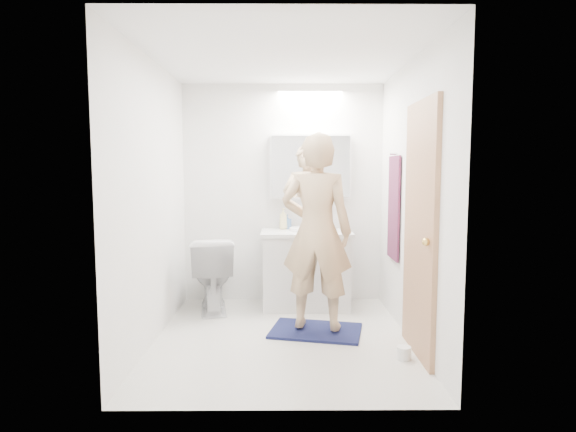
{
  "coord_description": "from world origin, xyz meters",
  "views": [
    {
      "loc": [
        0.02,
        -4.03,
        1.47
      ],
      "look_at": [
        0.05,
        0.25,
        1.05
      ],
      "focal_mm": 29.61,
      "sensor_mm": 36.0,
      "label": 1
    }
  ],
  "objects_px": {
    "toilet": "(212,273)",
    "soap_bottle_a": "(283,219)",
    "vanity_cabinet": "(306,271)",
    "person": "(316,232)",
    "medicine_cabinet": "(310,167)",
    "toilet_paper_roll": "(404,353)",
    "toothbrush_cup": "(322,225)",
    "soap_bottle_b": "(287,222)"
  },
  "relations": [
    {
      "from": "soap_bottle_b",
      "to": "toothbrush_cup",
      "type": "relative_size",
      "value": 1.82
    },
    {
      "from": "toilet",
      "to": "soap_bottle_a",
      "type": "bearing_deg",
      "value": -169.74
    },
    {
      "from": "soap_bottle_b",
      "to": "toothbrush_cup",
      "type": "distance_m",
      "value": 0.39
    },
    {
      "from": "medicine_cabinet",
      "to": "toilet",
      "type": "xyz_separation_m",
      "value": [
        -1.04,
        -0.33,
        -1.11
      ]
    },
    {
      "from": "toilet",
      "to": "soap_bottle_b",
      "type": "height_order",
      "value": "soap_bottle_b"
    },
    {
      "from": "medicine_cabinet",
      "to": "person",
      "type": "height_order",
      "value": "medicine_cabinet"
    },
    {
      "from": "vanity_cabinet",
      "to": "soap_bottle_b",
      "type": "bearing_deg",
      "value": 138.19
    },
    {
      "from": "medicine_cabinet",
      "to": "soap_bottle_b",
      "type": "height_order",
      "value": "medicine_cabinet"
    },
    {
      "from": "vanity_cabinet",
      "to": "toilet_paper_roll",
      "type": "distance_m",
      "value": 1.63
    },
    {
      "from": "vanity_cabinet",
      "to": "soap_bottle_a",
      "type": "relative_size",
      "value": 3.92
    },
    {
      "from": "toothbrush_cup",
      "to": "toilet_paper_roll",
      "type": "xyz_separation_m",
      "value": [
        0.51,
        -1.59,
        -0.81
      ]
    },
    {
      "from": "soap_bottle_a",
      "to": "toothbrush_cup",
      "type": "height_order",
      "value": "soap_bottle_a"
    },
    {
      "from": "vanity_cabinet",
      "to": "toothbrush_cup",
      "type": "xyz_separation_m",
      "value": [
        0.18,
        0.16,
        0.47
      ]
    },
    {
      "from": "vanity_cabinet",
      "to": "soap_bottle_a",
      "type": "height_order",
      "value": "soap_bottle_a"
    },
    {
      "from": "toilet_paper_roll",
      "to": "toilet",
      "type": "bearing_deg",
      "value": 141.96
    },
    {
      "from": "vanity_cabinet",
      "to": "medicine_cabinet",
      "type": "xyz_separation_m",
      "value": [
        0.05,
        0.21,
        1.11
      ]
    },
    {
      "from": "medicine_cabinet",
      "to": "soap_bottle_a",
      "type": "xyz_separation_m",
      "value": [
        -0.3,
        -0.06,
        -0.57
      ]
    },
    {
      "from": "person",
      "to": "medicine_cabinet",
      "type": "bearing_deg",
      "value": -77.33
    },
    {
      "from": "person",
      "to": "vanity_cabinet",
      "type": "bearing_deg",
      "value": -73.68
    },
    {
      "from": "vanity_cabinet",
      "to": "toilet_paper_roll",
      "type": "height_order",
      "value": "vanity_cabinet"
    },
    {
      "from": "toilet_paper_roll",
      "to": "vanity_cabinet",
      "type": "bearing_deg",
      "value": 115.95
    },
    {
      "from": "vanity_cabinet",
      "to": "person",
      "type": "relative_size",
      "value": 0.52
    },
    {
      "from": "toilet_paper_roll",
      "to": "soap_bottle_b",
      "type": "bearing_deg",
      "value": 119.12
    },
    {
      "from": "medicine_cabinet",
      "to": "toilet_paper_roll",
      "type": "height_order",
      "value": "medicine_cabinet"
    },
    {
      "from": "person",
      "to": "toilet",
      "type": "bearing_deg",
      "value": -21.24
    },
    {
      "from": "toilet",
      "to": "vanity_cabinet",
      "type": "bearing_deg",
      "value": 177.25
    },
    {
      "from": "toothbrush_cup",
      "to": "soap_bottle_b",
      "type": "bearing_deg",
      "value": 177.02
    },
    {
      "from": "toothbrush_cup",
      "to": "medicine_cabinet",
      "type": "bearing_deg",
      "value": 159.3
    },
    {
      "from": "vanity_cabinet",
      "to": "soap_bottle_b",
      "type": "xyz_separation_m",
      "value": [
        -0.2,
        0.18,
        0.51
      ]
    },
    {
      "from": "soap_bottle_a",
      "to": "soap_bottle_b",
      "type": "distance_m",
      "value": 0.06
    },
    {
      "from": "soap_bottle_a",
      "to": "toilet_paper_roll",
      "type": "height_order",
      "value": "soap_bottle_a"
    },
    {
      "from": "toilet",
      "to": "toilet_paper_roll",
      "type": "xyz_separation_m",
      "value": [
        1.68,
        -1.32,
        -0.34
      ]
    },
    {
      "from": "soap_bottle_a",
      "to": "person",
      "type": "bearing_deg",
      "value": -72.7
    },
    {
      "from": "toilet",
      "to": "soap_bottle_a",
      "type": "xyz_separation_m",
      "value": [
        0.74,
        0.27,
        0.55
      ]
    },
    {
      "from": "soap_bottle_b",
      "to": "toilet",
      "type": "bearing_deg",
      "value": -159.43
    },
    {
      "from": "medicine_cabinet",
      "to": "toilet",
      "type": "relative_size",
      "value": 1.13
    },
    {
      "from": "soap_bottle_a",
      "to": "toothbrush_cup",
      "type": "bearing_deg",
      "value": 1.34
    },
    {
      "from": "person",
      "to": "toothbrush_cup",
      "type": "xyz_separation_m",
      "value": [
        0.13,
        0.97,
        -0.06
      ]
    },
    {
      "from": "medicine_cabinet",
      "to": "toilet_paper_roll",
      "type": "bearing_deg",
      "value": -68.53
    },
    {
      "from": "toothbrush_cup",
      "to": "toilet",
      "type": "bearing_deg",
      "value": -166.78
    },
    {
      "from": "toilet",
      "to": "medicine_cabinet",
      "type": "bearing_deg",
      "value": -172.01
    },
    {
      "from": "toilet",
      "to": "toilet_paper_roll",
      "type": "height_order",
      "value": "toilet"
    }
  ]
}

